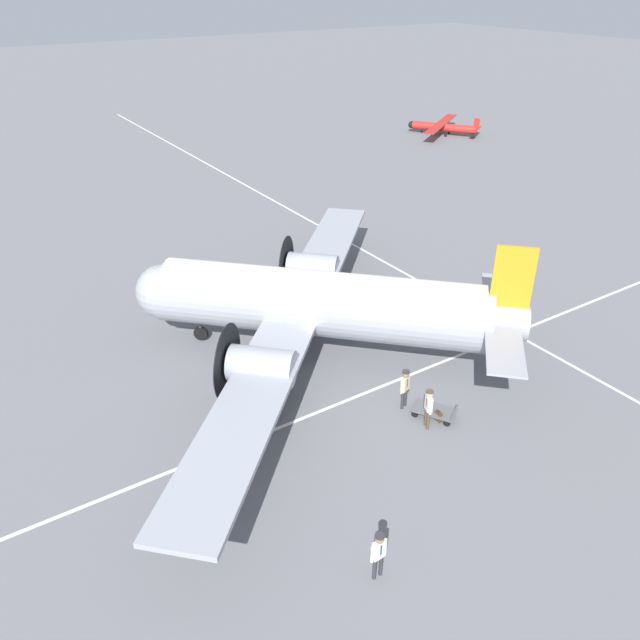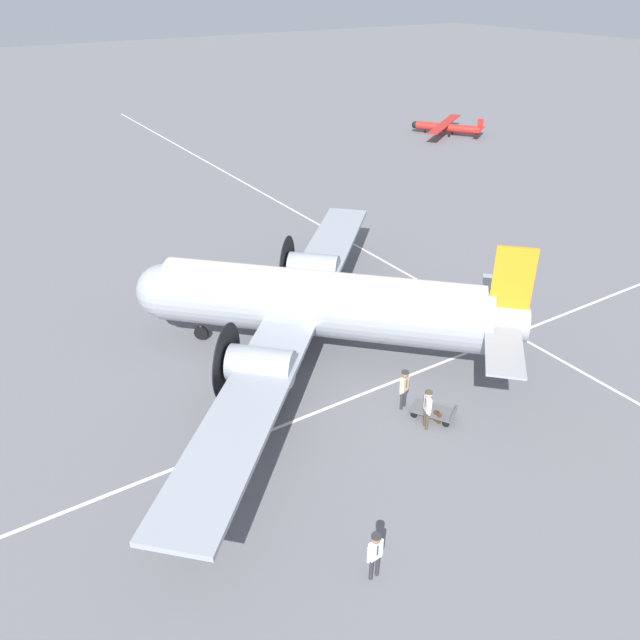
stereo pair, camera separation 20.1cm
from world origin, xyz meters
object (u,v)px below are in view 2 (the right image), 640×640
object	(u,v)px
crew_foreground	(375,551)
suitcase_near_door	(437,417)
ramp_agent	(427,405)
airliner_main	(310,303)
baggage_cart	(433,411)
passenger_boarding	(404,385)
light_aircraft_distant	(446,127)

from	to	relation	value
crew_foreground	suitcase_near_door	distance (m)	7.94
ramp_agent	suitcase_near_door	bearing A→B (deg)	-65.91
airliner_main	baggage_cart	size ratio (longest dim) A/B	10.77
airliner_main	passenger_boarding	xyz separation A→B (m)	(5.68, 0.92, -1.48)
crew_foreground	baggage_cart	size ratio (longest dim) A/B	0.88
ramp_agent	suitcase_near_door	world-z (taller)	ramp_agent
baggage_cart	light_aircraft_distant	bearing A→B (deg)	-74.25
baggage_cart	light_aircraft_distant	distance (m)	49.73
crew_foreground	light_aircraft_distant	size ratio (longest dim) A/B	0.19
airliner_main	suitcase_near_door	size ratio (longest dim) A/B	43.72
ramp_agent	baggage_cart	size ratio (longest dim) A/B	0.88
ramp_agent	airliner_main	bearing A→B (deg)	28.07
airliner_main	passenger_boarding	world-z (taller)	airliner_main
passenger_boarding	ramp_agent	xyz separation A→B (m)	(1.47, -0.06, -0.03)
passenger_boarding	suitcase_near_door	world-z (taller)	passenger_boarding
crew_foreground	ramp_agent	bearing A→B (deg)	-145.90
airliner_main	baggage_cart	xyz separation A→B (m)	(6.81, 1.57, -2.33)
suitcase_near_door	airliner_main	bearing A→B (deg)	-168.14
ramp_agent	light_aircraft_distant	bearing A→B (deg)	-22.18
airliner_main	passenger_boarding	size ratio (longest dim) A/B	11.97
crew_foreground	ramp_agent	size ratio (longest dim) A/B	1.00
ramp_agent	light_aircraft_distant	size ratio (longest dim) A/B	0.19
suitcase_near_door	baggage_cart	bearing A→B (deg)	167.34
suitcase_near_door	baggage_cart	distance (m)	0.32
airliner_main	ramp_agent	xyz separation A→B (m)	(7.16, 0.86, -1.51)
passenger_boarding	suitcase_near_door	size ratio (longest dim) A/B	3.65
suitcase_near_door	light_aircraft_distant	size ratio (longest dim) A/B	0.05
ramp_agent	baggage_cart	world-z (taller)	ramp_agent
baggage_cart	crew_foreground	bearing A→B (deg)	94.92
passenger_boarding	ramp_agent	bearing A→B (deg)	68.66
passenger_boarding	ramp_agent	size ratio (longest dim) A/B	1.03
passenger_boarding	light_aircraft_distant	distance (m)	49.36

